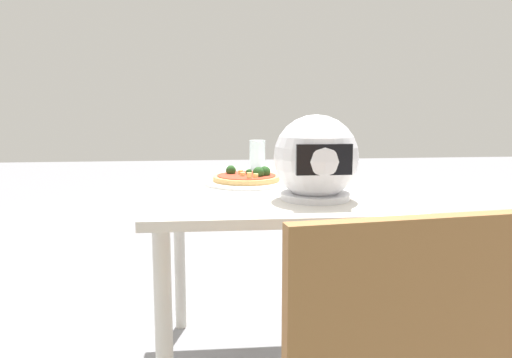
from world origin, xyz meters
name	(u,v)px	position (x,y,z in m)	size (l,w,h in m)	color
dining_table	(266,211)	(0.00, 0.00, 0.66)	(0.81, 1.08, 0.75)	beige
pizza_plate	(246,182)	(0.07, -0.03, 0.76)	(0.31, 0.31, 0.01)	white
pizza	(247,177)	(0.06, -0.03, 0.78)	(0.25, 0.25, 0.06)	tan
motorcycle_helmet	(316,159)	(-0.13, 0.28, 0.88)	(0.27, 0.27, 0.27)	silver
drinking_glass	(257,155)	(-0.01, -0.43, 0.82)	(0.07, 0.07, 0.13)	silver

